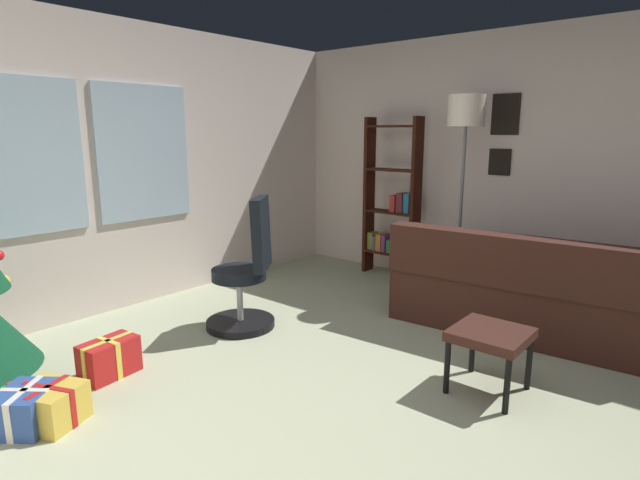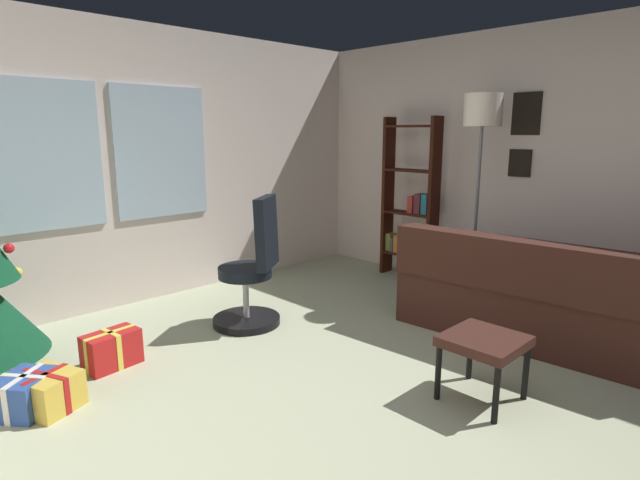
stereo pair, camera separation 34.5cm
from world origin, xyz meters
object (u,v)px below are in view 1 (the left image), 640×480
Objects in this scene: gift_box_green at (17,401)px; office_chair at (247,278)px; floor_lamp at (466,129)px; footstool at (490,339)px; couch at (545,293)px; bookshelf at (392,208)px; gift_box_gold at (49,405)px; gift_box_red at (109,358)px; gift_box_blue at (26,408)px.

office_chair reaches higher than gift_box_green.
office_chair is at bearing 151.91° from floor_lamp.
floor_lamp is at bearing 31.07° from footstool.
floor_lamp is (0.30, 0.90, 1.31)m from couch.
couch is 1.96m from bookshelf.
couch is at bearing -27.39° from gift_box_gold.
gift_box_red is 0.63m from gift_box_blue.
gift_box_red is (-2.69, 1.93, -0.18)m from couch.
floor_lamp is (1.83, -0.98, 1.19)m from office_chair.
gift_box_green is at bearing 179.26° from bookshelf.
bookshelf is 1.28m from floor_lamp.
gift_box_green is at bearing 111.85° from gift_box_gold.
couch reaches higher than gift_box_gold.
gift_box_red is 0.58m from gift_box_green.
gift_box_green is 0.26× the size of office_chair.
footstool is 1.07× the size of gift_box_blue.
couch is 2.42m from office_chair.
couch is 1.21× the size of bookshelf.
office_chair is at bearing 97.14° from footstool.
couch is 1.61m from floor_lamp.
gift_box_gold is at bearing -150.65° from gift_box_red.
floor_lamp is at bearing 71.32° from couch.
bookshelf reaches higher than gift_box_blue.
footstool is at bearing -54.68° from gift_box_red.
bookshelf is (3.26, -0.11, 0.64)m from gift_box_red.
gift_box_red is at bearing 29.35° from gift_box_gold.
gift_box_gold is at bearing -177.47° from bookshelf.
gift_box_gold is at bearing -68.15° from gift_box_green.
gift_box_red is 0.57m from gift_box_gold.
bookshelf reaches higher than gift_box_gold.
office_chair is (-1.52, 1.87, 0.11)m from couch.
gift_box_blue is 0.21× the size of floor_lamp.
floor_lamp is (3.58, -0.81, 1.50)m from gift_box_blue.
footstool is at bearing -82.86° from office_chair.
bookshelf is at bearing 72.56° from couch.
gift_box_green is 0.70× the size of gift_box_blue.
footstool is 2.44m from gift_box_red.
floor_lamp reaches higher than office_chair.
office_chair is (1.66, 0.22, 0.31)m from gift_box_gold.
gift_box_blue is at bearing 148.99° from gift_box_gold.
gift_box_red is 1.34× the size of gift_box_green.
footstool is 0.23× the size of floor_lamp.
gift_box_green is 0.16× the size of bookshelf.
gift_box_gold is 3.87m from floor_lamp.
gift_box_green is at bearing -173.83° from gift_box_red.
footstool is 2.24m from floor_lamp.
footstool is at bearing -177.39° from couch.
couch is at bearing -50.85° from office_chair.
footstool reaches higher than gift_box_gold.
couch is 4.85× the size of footstool.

